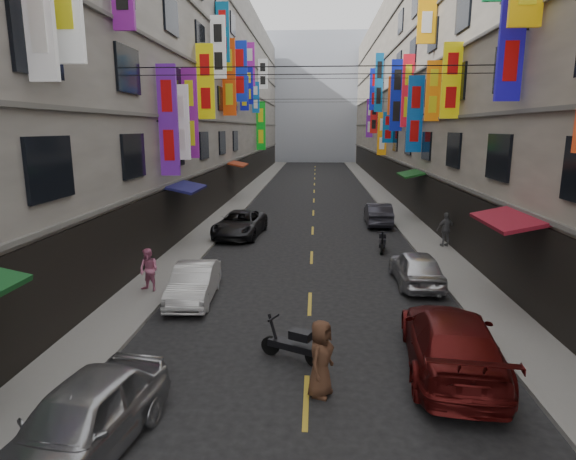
# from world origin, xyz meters

# --- Properties ---
(sidewalk_left) EXTENTS (2.00, 90.00, 0.12)m
(sidewalk_left) POSITION_xyz_m (-6.00, 42.00, 0.06)
(sidewalk_left) COLOR slate
(sidewalk_left) RESTS_ON ground
(sidewalk_right) EXTENTS (2.00, 90.00, 0.12)m
(sidewalk_right) POSITION_xyz_m (6.00, 42.00, 0.06)
(sidewalk_right) COLOR slate
(sidewalk_right) RESTS_ON ground
(building_row_left) EXTENTS (10.14, 90.00, 19.00)m
(building_row_left) POSITION_xyz_m (-11.99, 42.00, 9.49)
(building_row_left) COLOR #9B968D
(building_row_left) RESTS_ON ground
(building_row_right) EXTENTS (10.14, 90.00, 19.00)m
(building_row_right) POSITION_xyz_m (11.99, 42.00, 9.49)
(building_row_right) COLOR #B0A594
(building_row_right) RESTS_ON ground
(haze_block) EXTENTS (18.00, 8.00, 22.00)m
(haze_block) POSITION_xyz_m (0.00, 92.00, 11.00)
(haze_block) COLOR #A6ACB9
(haze_block) RESTS_ON ground
(shop_signage) EXTENTS (14.00, 55.00, 11.43)m
(shop_signage) POSITION_xyz_m (-0.14, 35.28, 9.13)
(shop_signage) COLOR #190DA0
(shop_signage) RESTS_ON ground
(street_awnings) EXTENTS (13.99, 35.20, 0.41)m
(street_awnings) POSITION_xyz_m (-1.26, 26.00, 3.00)
(street_awnings) COLOR #154F1F
(street_awnings) RESTS_ON ground
(overhead_cables) EXTENTS (14.00, 38.04, 1.24)m
(overhead_cables) POSITION_xyz_m (0.00, 30.00, 8.80)
(overhead_cables) COLOR black
(overhead_cables) RESTS_ON ground
(lane_markings) EXTENTS (0.12, 80.20, 0.01)m
(lane_markings) POSITION_xyz_m (0.00, 39.00, 0.00)
(lane_markings) COLOR gold
(lane_markings) RESTS_ON ground
(scooter_crossing) EXTENTS (1.67, 0.93, 1.14)m
(scooter_crossing) POSITION_xyz_m (-0.37, 13.87, 0.44)
(scooter_crossing) COLOR black
(scooter_crossing) RESTS_ON ground
(scooter_far_right) EXTENTS (0.59, 1.80, 1.14)m
(scooter_far_right) POSITION_xyz_m (3.41, 25.38, 0.44)
(scooter_far_right) COLOR black
(scooter_far_right) RESTS_ON ground
(car_left_near) EXTENTS (2.36, 4.46, 1.44)m
(car_left_near) POSITION_xyz_m (-3.97, 9.94, 0.72)
(car_left_near) COLOR #ACADB1
(car_left_near) RESTS_ON ground
(car_left_mid) EXTENTS (1.54, 3.90, 1.26)m
(car_left_mid) POSITION_xyz_m (-4.00, 18.11, 0.63)
(car_left_mid) COLOR silver
(car_left_mid) RESTS_ON ground
(car_left_far) EXTENTS (2.74, 5.17, 1.38)m
(car_left_far) POSITION_xyz_m (-4.00, 28.30, 0.69)
(car_left_far) COLOR black
(car_left_far) RESTS_ON ground
(car_right_near) EXTENTS (2.71, 5.46, 1.53)m
(car_right_near) POSITION_xyz_m (3.50, 13.61, 0.76)
(car_right_near) COLOR #540F0E
(car_right_near) RESTS_ON ground
(car_right_mid) EXTENTS (1.64, 3.98, 1.35)m
(car_right_mid) POSITION_xyz_m (4.00, 20.28, 0.67)
(car_right_mid) COLOR silver
(car_right_mid) RESTS_ON ground
(car_right_far) EXTENTS (1.55, 4.22, 1.38)m
(car_right_far) POSITION_xyz_m (4.00, 31.89, 0.69)
(car_right_far) COLOR #2B2A33
(car_right_far) RESTS_ON ground
(pedestrian_lfar) EXTENTS (0.89, 0.76, 1.55)m
(pedestrian_lfar) POSITION_xyz_m (-5.77, 18.67, 0.90)
(pedestrian_lfar) COLOR #CF6E95
(pedestrian_lfar) RESTS_ON sidewalk_left
(pedestrian_rfar) EXTENTS (1.10, 0.79, 1.70)m
(pedestrian_rfar) POSITION_xyz_m (6.60, 26.09, 0.97)
(pedestrian_rfar) COLOR #5C5D5F
(pedestrian_rfar) RESTS_ON sidewalk_right
(pedestrian_crossing) EXTENTS (0.87, 1.02, 1.76)m
(pedestrian_crossing) POSITION_xyz_m (0.31, 12.29, 0.88)
(pedestrian_crossing) COLOR #4D2F1F
(pedestrian_crossing) RESTS_ON ground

